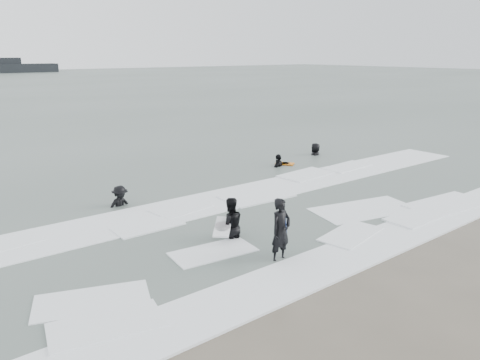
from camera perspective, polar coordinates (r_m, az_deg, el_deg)
ground at (r=15.03m, az=11.81°, el=-8.07°), size 320.00×320.00×0.00m
surfer_centre at (r=13.88m, az=4.91°, el=-9.81°), size 0.74×0.52×1.93m
surfer_wading at (r=15.38m, az=-1.21°, el=-7.17°), size 1.14×1.01×1.96m
surfer_breaker at (r=18.95m, az=-14.34°, el=-3.26°), size 1.18×0.76×1.73m
surfer_right_near at (r=24.84m, az=4.72°, el=1.58°), size 1.17×0.78×1.85m
surfer_right_far at (r=27.89m, az=9.16°, el=2.96°), size 1.07×1.08×1.89m
surf_foam at (r=17.45m, az=2.61°, el=-4.26°), size 30.03×9.06×0.09m
bodyboards at (r=17.96m, az=3.30°, el=-2.15°), size 9.75×9.15×1.25m
vessel_horizon at (r=154.08m, az=-27.25°, el=12.09°), size 31.35×5.60×4.25m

